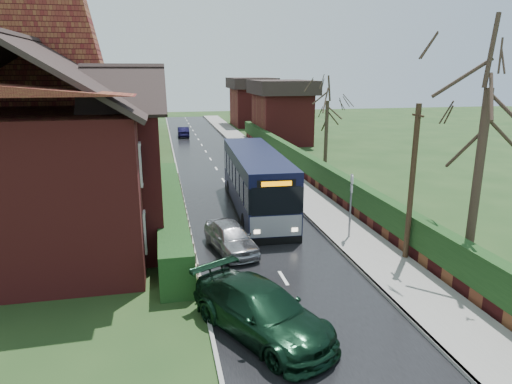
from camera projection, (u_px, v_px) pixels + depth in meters
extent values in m
plane|color=#2E461E|center=(271.00, 258.00, 18.85)|extent=(140.00, 140.00, 0.00)
cube|color=black|center=(232.00, 195.00, 28.29)|extent=(6.00, 100.00, 0.02)
cube|color=slate|center=(298.00, 190.00, 29.13)|extent=(2.50, 100.00, 0.14)
cube|color=gray|center=(280.00, 191.00, 28.89)|extent=(0.12, 100.00, 0.14)
cube|color=gray|center=(183.00, 197.00, 27.67)|extent=(0.12, 100.00, 0.10)
cube|color=black|center=(170.00, 210.00, 22.58)|extent=(1.20, 16.00, 1.60)
cube|color=maroon|center=(321.00, 186.00, 29.38)|extent=(0.30, 50.00, 0.60)
cube|color=black|center=(322.00, 172.00, 29.15)|extent=(0.60, 50.00, 1.20)
cube|color=maroon|center=(56.00, 171.00, 20.99)|extent=(8.00, 14.00, 6.00)
cube|color=maroon|center=(131.00, 183.00, 18.86)|extent=(2.50, 4.00, 6.00)
cube|color=brown|center=(79.00, 36.00, 23.37)|extent=(0.90, 1.40, 2.20)
cube|color=silver|center=(145.00, 230.00, 17.44)|extent=(0.08, 1.20, 1.60)
cube|color=black|center=(146.00, 230.00, 17.45)|extent=(0.03, 0.95, 1.35)
cube|color=silver|center=(141.00, 163.00, 16.77)|extent=(0.08, 1.20, 1.60)
cube|color=black|center=(142.00, 163.00, 16.78)|extent=(0.03, 0.95, 1.35)
cube|color=silver|center=(147.00, 201.00, 21.22)|extent=(0.08, 1.20, 1.60)
cube|color=black|center=(148.00, 201.00, 21.23)|extent=(0.03, 0.95, 1.35)
cube|color=silver|center=(144.00, 146.00, 20.55)|extent=(0.08, 1.20, 1.60)
cube|color=black|center=(144.00, 146.00, 20.56)|extent=(0.03, 0.95, 1.35)
cube|color=silver|center=(149.00, 181.00, 25.00)|extent=(0.08, 1.20, 1.60)
cube|color=black|center=(149.00, 181.00, 25.01)|extent=(0.03, 0.95, 1.35)
cube|color=silver|center=(146.00, 134.00, 24.33)|extent=(0.08, 1.20, 1.60)
cube|color=black|center=(146.00, 134.00, 24.34)|extent=(0.03, 0.95, 1.35)
cube|color=silver|center=(149.00, 172.00, 27.36)|extent=(0.08, 1.20, 1.60)
cube|color=black|center=(150.00, 172.00, 27.37)|extent=(0.03, 0.95, 1.35)
cube|color=silver|center=(147.00, 128.00, 26.69)|extent=(0.08, 1.20, 1.60)
cube|color=black|center=(147.00, 128.00, 26.70)|extent=(0.03, 0.95, 1.35)
cube|color=black|center=(256.00, 194.00, 25.06)|extent=(2.89, 10.75, 1.10)
cube|color=black|center=(256.00, 174.00, 24.77)|extent=(2.91, 10.75, 1.16)
cube|color=black|center=(256.00, 158.00, 24.54)|extent=(2.89, 10.75, 0.64)
cube|color=black|center=(256.00, 207.00, 25.25)|extent=(2.89, 10.75, 0.34)
cube|color=gray|center=(276.00, 226.00, 20.04)|extent=(2.33, 0.22, 0.97)
cube|color=black|center=(276.00, 201.00, 19.71)|extent=(2.18, 0.18, 1.26)
cube|color=black|center=(276.00, 184.00, 19.51)|extent=(1.70, 0.16, 0.34)
cube|color=#FF8C00|center=(277.00, 184.00, 19.47)|extent=(1.33, 0.10, 0.21)
cube|color=black|center=(276.00, 240.00, 20.20)|extent=(2.38, 0.25, 0.29)
cube|color=#FFF2CC|center=(257.00, 232.00, 19.90)|extent=(0.27, 0.06, 0.17)
cube|color=#FFF2CC|center=(295.00, 230.00, 20.16)|extent=(0.27, 0.06, 0.17)
cylinder|color=black|center=(245.00, 223.00, 21.75)|extent=(0.31, 0.94, 0.93)
cylinder|color=black|center=(290.00, 220.00, 22.10)|extent=(0.31, 0.94, 0.93)
cylinder|color=black|center=(230.00, 188.00, 28.25)|extent=(0.31, 0.94, 0.93)
cylinder|color=black|center=(264.00, 186.00, 28.59)|extent=(0.31, 0.94, 0.93)
imported|color=#A6A5AA|center=(231.00, 237.00, 19.37)|extent=(2.20, 3.97, 1.28)
imported|color=black|center=(261.00, 311.00, 13.24)|extent=(4.19, 5.47, 1.48)
imported|color=black|center=(183.00, 132.00, 52.81)|extent=(1.30, 3.61, 1.19)
cylinder|color=slate|center=(350.00, 207.00, 20.47)|extent=(0.09, 0.09, 3.07)
cube|color=silver|center=(352.00, 179.00, 20.13)|extent=(0.19, 0.46, 0.35)
cube|color=silver|center=(351.00, 189.00, 20.25)|extent=(0.16, 0.42, 0.31)
cylinder|color=black|center=(412.00, 185.00, 17.82)|extent=(0.22, 0.22, 6.31)
cube|color=black|center=(418.00, 115.00, 17.12)|extent=(0.12, 0.81, 0.07)
cylinder|color=#34261E|center=(477.00, 184.00, 16.72)|extent=(0.33, 0.33, 6.91)
cylinder|color=#31271D|center=(326.00, 136.00, 35.01)|extent=(0.28, 0.28, 5.28)
cylinder|color=#3C2C23|center=(37.00, 129.00, 29.93)|extent=(0.34, 0.34, 7.49)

